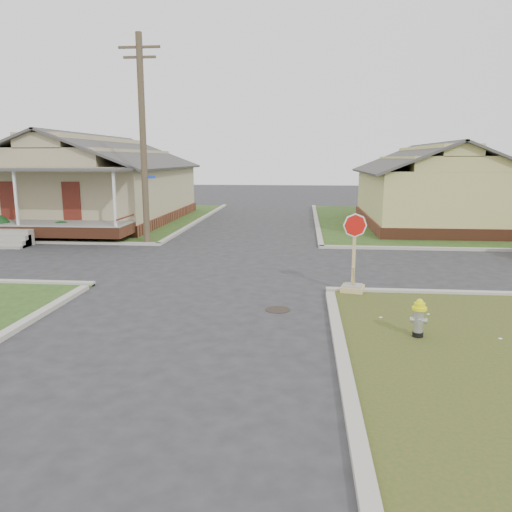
{
  "coord_description": "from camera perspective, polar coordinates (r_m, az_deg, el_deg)",
  "views": [
    {
      "loc": [
        2.81,
        -12.75,
        3.81
      ],
      "look_at": [
        1.49,
        1.0,
        1.1
      ],
      "focal_mm": 35.0,
      "sensor_mm": 36.0,
      "label": 1
    }
  ],
  "objects": [
    {
      "name": "side_house_yellow",
      "position": [
        30.16,
        19.43,
        7.4
      ],
      "size": [
        7.6,
        11.6,
        4.7
      ],
      "color": "brown",
      "rests_on": "ground"
    },
    {
      "name": "manhole",
      "position": [
        12.84,
        2.51,
        -6.14
      ],
      "size": [
        0.64,
        0.64,
        0.01
      ],
      "primitive_type": "cylinder",
      "color": "black",
      "rests_on": "ground"
    },
    {
      "name": "verge_far_left",
      "position": [
        34.79,
        -21.65,
        4.08
      ],
      "size": [
        19.0,
        19.0,
        0.05
      ],
      "primitive_type": "cube",
      "color": "#254719",
      "rests_on": "ground"
    },
    {
      "name": "utility_pole",
      "position": [
        22.77,
        -12.79,
        12.98
      ],
      "size": [
        1.8,
        0.28,
        9.0
      ],
      "color": "#463C28",
      "rests_on": "ground"
    },
    {
      "name": "hedge_right",
      "position": [
        25.16,
        -21.34,
        2.82
      ],
      "size": [
        1.23,
        1.01,
        0.94
      ],
      "primitive_type": "ellipsoid",
      "color": "#143918",
      "rests_on": "verge_far_left"
    },
    {
      "name": "curbs",
      "position": [
        18.37,
        -3.45,
        -0.89
      ],
      "size": [
        80.0,
        40.0,
        0.12
      ],
      "primitive_type": null,
      "color": "#ADA99C",
      "rests_on": "ground"
    },
    {
      "name": "fire_hydrant",
      "position": [
        11.25,
        18.12,
        -6.53
      ],
      "size": [
        0.31,
        0.31,
        0.84
      ],
      "rotation": [
        0.0,
        0.0,
        -0.24
      ],
      "color": "black",
      "rests_on": "ground"
    },
    {
      "name": "stop_sign",
      "position": [
        14.55,
        11.04,
        -2.11
      ],
      "size": [
        0.64,
        0.62,
        2.26
      ],
      "rotation": [
        0.0,
        0.0,
        -0.24
      ],
      "color": "tan",
      "rests_on": "ground"
    },
    {
      "name": "ground",
      "position": [
        13.6,
        -6.71,
        -5.25
      ],
      "size": [
        120.0,
        120.0,
        0.0
      ],
      "primitive_type": "plane",
      "color": "#29282B",
      "rests_on": "ground"
    },
    {
      "name": "corner_house",
      "position": [
        32.14,
        -18.2,
        7.82
      ],
      "size": [
        10.1,
        15.5,
        5.3
      ],
      "color": "brown",
      "rests_on": "ground"
    }
  ]
}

